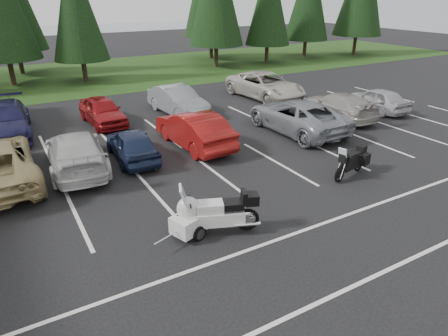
% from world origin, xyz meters
% --- Properties ---
extents(ground, '(120.00, 120.00, 0.00)m').
position_xyz_m(ground, '(0.00, 0.00, 0.00)').
color(ground, black).
rests_on(ground, ground).
extents(grass_strip, '(80.00, 16.00, 0.01)m').
position_xyz_m(grass_strip, '(0.00, 24.00, 0.01)').
color(grass_strip, '#1B3912').
rests_on(grass_strip, ground).
extents(lake_water, '(70.00, 50.00, 0.02)m').
position_xyz_m(lake_water, '(4.00, 55.00, 0.00)').
color(lake_water, gray).
rests_on(lake_water, ground).
extents(stall_markings, '(32.00, 16.00, 0.01)m').
position_xyz_m(stall_markings, '(0.00, 2.00, 0.00)').
color(stall_markings, silver).
rests_on(stall_markings, ground).
extents(conifer_5, '(4.14, 4.14, 9.63)m').
position_xyz_m(conifer_5, '(0.00, 21.60, 5.63)').
color(conifer_5, '#332316').
rests_on(conifer_5, ground).
extents(car_near_3, '(2.61, 5.36, 1.50)m').
position_xyz_m(car_near_3, '(-4.06, 4.48, 0.75)').
color(car_near_3, silver).
rests_on(car_near_3, ground).
extents(car_near_4, '(1.78, 3.98, 1.33)m').
position_xyz_m(car_near_4, '(-1.84, 4.37, 0.66)').
color(car_near_4, '#1A2442').
rests_on(car_near_4, ground).
extents(car_near_5, '(1.94, 4.95, 1.60)m').
position_xyz_m(car_near_5, '(1.09, 4.49, 0.80)').
color(car_near_5, maroon).
rests_on(car_near_5, ground).
extents(car_near_6, '(2.73, 5.82, 1.61)m').
position_xyz_m(car_near_6, '(6.46, 3.80, 0.80)').
color(car_near_6, gray).
rests_on(car_near_6, ground).
extents(car_near_7, '(2.20, 4.95, 1.41)m').
position_xyz_m(car_near_7, '(9.92, 4.47, 0.71)').
color(car_near_7, '#9D9790').
rests_on(car_near_7, ground).
extents(car_near_8, '(1.77, 4.07, 1.37)m').
position_xyz_m(car_near_8, '(12.97, 4.37, 0.68)').
color(car_near_8, '#A9A9AE').
rests_on(car_near_8, ground).
extents(car_far_1, '(2.58, 5.59, 1.58)m').
position_xyz_m(car_far_1, '(-6.21, 10.32, 0.79)').
color(car_far_1, '#1C1B44').
rests_on(car_far_1, ground).
extents(car_far_2, '(1.91, 4.24, 1.41)m').
position_xyz_m(car_far_2, '(-1.64, 9.92, 0.71)').
color(car_far_2, maroon).
rests_on(car_far_2, ground).
extents(car_far_3, '(2.08, 4.86, 1.56)m').
position_xyz_m(car_far_3, '(2.58, 9.63, 0.78)').
color(car_far_3, gray).
rests_on(car_far_3, ground).
extents(car_far_4, '(3.24, 6.13, 1.64)m').
position_xyz_m(car_far_4, '(9.10, 10.22, 0.82)').
color(car_far_4, beige).
rests_on(car_far_4, ground).
extents(touring_motorcycle, '(2.99, 1.89, 1.59)m').
position_xyz_m(touring_motorcycle, '(-1.53, -2.28, 0.79)').
color(touring_motorcycle, silver).
rests_on(touring_motorcycle, ground).
extents(cargo_trailer, '(1.68, 1.28, 0.69)m').
position_xyz_m(cargo_trailer, '(-2.24, -2.03, 0.34)').
color(cargo_trailer, silver).
rests_on(cargo_trailer, ground).
extents(adventure_motorcycle, '(2.38, 1.32, 1.37)m').
position_xyz_m(adventure_motorcycle, '(4.78, -1.42, 0.69)').
color(adventure_motorcycle, black).
rests_on(adventure_motorcycle, ground).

